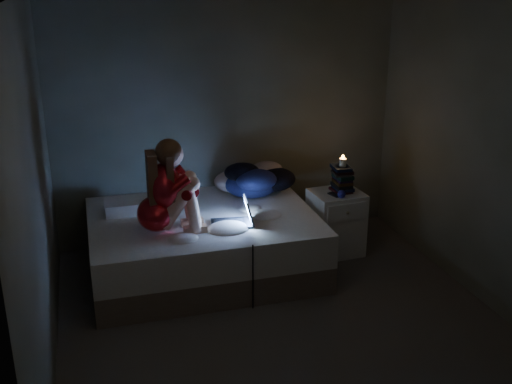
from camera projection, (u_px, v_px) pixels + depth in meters
name	position (u px, v px, depth m)	size (l,w,h in m)	color
floor	(283.00, 324.00, 5.12)	(3.60, 3.80, 0.02)	#3F3C3B
wall_back	(227.00, 118.00, 6.40)	(3.60, 0.02, 2.60)	#424737
wall_front	(413.00, 295.00, 2.95)	(3.60, 0.02, 2.60)	#424737
wall_left	(34.00, 197.00, 4.21)	(0.02, 3.80, 2.60)	#424737
wall_right	(492.00, 155.00, 5.14)	(0.02, 3.80, 2.60)	#424737
bed	(203.00, 244.00, 5.90)	(2.10, 1.57, 0.58)	#BBB9B4
pillow	(127.00, 206.00, 5.86)	(0.41, 0.29, 0.12)	silver
woman	(155.00, 187.00, 5.28)	(0.52, 0.34, 0.85)	#7A0100
laptop	(231.00, 211.00, 5.55)	(0.37, 0.26, 0.26)	black
clothes_pile	(252.00, 178.00, 6.28)	(0.60, 0.48, 0.36)	#171640
nightstand	(336.00, 223.00, 6.28)	(0.49, 0.44, 0.66)	silver
book_stack	(342.00, 178.00, 6.15)	(0.19, 0.25, 0.28)	black
candle	(343.00, 161.00, 6.08)	(0.07, 0.07, 0.08)	beige
phone	(334.00, 195.00, 6.09)	(0.07, 0.14, 0.01)	black
blue_orb	(340.00, 194.00, 6.00)	(0.08, 0.08, 0.08)	navy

